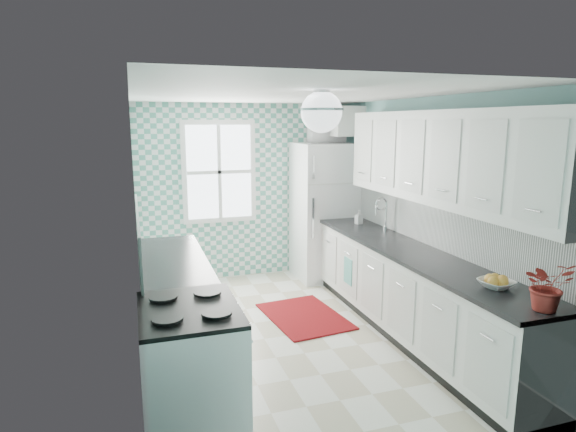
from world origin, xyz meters
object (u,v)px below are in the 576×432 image
object	(u,v)px
potted_plant	(548,285)
ceiling_light	(321,112)
stove	(192,375)
fruit_bowl	(496,284)
microwave	(327,134)
fridge	(325,211)
sink	(371,232)

from	to	relation	value
potted_plant	ceiling_light	bearing A→B (deg)	133.23
stove	fruit_bowl	xyz separation A→B (m)	(2.40, -0.13, 0.45)
stove	fruit_bowl	bearing A→B (deg)	-2.89
stove	potted_plant	xyz separation A→B (m)	(2.40, -0.62, 0.60)
fruit_bowl	microwave	distance (m)	3.54
ceiling_light	fridge	bearing A→B (deg)	66.68
fruit_bowl	potted_plant	size ratio (longest dim) A/B	0.73
fruit_bowl	microwave	bearing A→B (deg)	91.53
stove	microwave	world-z (taller)	microwave
stove	sink	bearing A→B (deg)	39.90
microwave	fruit_bowl	bearing A→B (deg)	90.47
microwave	ceiling_light	bearing A→B (deg)	65.61
sink	fridge	bearing A→B (deg)	90.83
sink	fruit_bowl	distance (m)	2.12
ceiling_light	microwave	bearing A→B (deg)	66.67
sink	microwave	xyz separation A→B (m)	(-0.09, 1.24, 1.15)
fruit_bowl	potted_plant	distance (m)	0.51
fruit_bowl	potted_plant	xyz separation A→B (m)	(0.00, -0.49, 0.15)
stove	potted_plant	distance (m)	2.55
fridge	microwave	world-z (taller)	microwave
fridge	fruit_bowl	world-z (taller)	fridge
fridge	fruit_bowl	xyz separation A→B (m)	(0.09, -3.37, -0.00)
ceiling_light	potted_plant	world-z (taller)	ceiling_light
sink	fruit_bowl	world-z (taller)	sink
potted_plant	microwave	size ratio (longest dim) A/B	0.76
ceiling_light	potted_plant	distance (m)	2.12
fridge	sink	world-z (taller)	fridge
stove	microwave	xyz separation A→B (m)	(2.31, 3.23, 1.56)
stove	microwave	size ratio (longest dim) A/B	2.12
ceiling_light	stove	distance (m)	2.26
potted_plant	fruit_bowl	bearing A→B (deg)	90.00
stove	potted_plant	size ratio (longest dim) A/B	2.78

